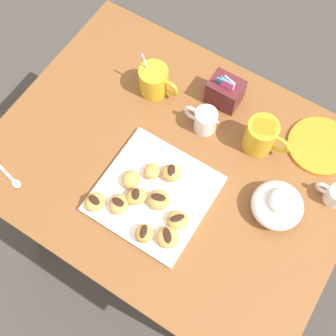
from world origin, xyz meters
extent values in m
plane|color=#423D38|center=(0.00, 0.00, 0.00)|extent=(8.00, 8.00, 0.00)
cube|color=brown|center=(0.00, 0.00, 0.71)|extent=(0.94, 0.72, 0.04)
cube|color=brown|center=(-0.41, -0.30, 0.34)|extent=(0.07, 0.07, 0.69)
cube|color=brown|center=(-0.41, 0.30, 0.34)|extent=(0.07, 0.07, 0.69)
cube|color=brown|center=(0.41, 0.30, 0.34)|extent=(0.07, 0.07, 0.69)
cube|color=white|center=(0.01, -0.11, 0.73)|extent=(0.27, 0.27, 0.02)
cylinder|color=gold|center=(-0.16, 0.16, 0.77)|extent=(0.08, 0.08, 0.09)
torus|color=gold|center=(-0.11, 0.16, 0.77)|extent=(0.06, 0.01, 0.06)
cylinder|color=#331E11|center=(-0.16, 0.16, 0.81)|extent=(0.07, 0.07, 0.01)
cylinder|color=silver|center=(-0.18, 0.16, 0.80)|extent=(0.04, 0.01, 0.11)
cylinder|color=gold|center=(0.16, 0.16, 0.78)|extent=(0.08, 0.08, 0.10)
torus|color=gold|center=(0.21, 0.16, 0.78)|extent=(0.06, 0.01, 0.06)
cylinder|color=#331E11|center=(0.16, 0.16, 0.82)|extent=(0.07, 0.07, 0.01)
cylinder|color=white|center=(0.02, 0.13, 0.76)|extent=(0.06, 0.06, 0.07)
cone|color=white|center=(0.05, 0.13, 0.79)|extent=(0.02, 0.02, 0.02)
torus|color=white|center=(-0.02, 0.13, 0.77)|extent=(0.05, 0.01, 0.05)
cylinder|color=white|center=(0.02, 0.13, 0.79)|extent=(0.05, 0.05, 0.01)
cube|color=#561E23|center=(0.02, 0.23, 0.77)|extent=(0.09, 0.07, 0.08)
cube|color=#2D84D1|center=(0.01, 0.22, 0.82)|extent=(0.04, 0.01, 0.03)
cube|color=#2D84D1|center=(0.02, 0.22, 0.82)|extent=(0.04, 0.01, 0.03)
cube|color=white|center=(0.03, 0.23, 0.82)|extent=(0.04, 0.01, 0.03)
cube|color=#EA4C93|center=(0.02, 0.22, 0.82)|extent=(0.04, 0.01, 0.03)
ellipsoid|color=white|center=(0.28, 0.02, 0.76)|extent=(0.13, 0.13, 0.07)
sphere|color=silver|center=(0.28, 0.02, 0.79)|extent=(0.07, 0.07, 0.07)
ellipsoid|color=green|center=(0.30, 0.02, 0.81)|extent=(0.03, 0.03, 0.01)
cylinder|color=white|center=(0.40, 0.12, 0.75)|extent=(0.05, 0.05, 0.05)
torus|color=white|center=(0.36, 0.12, 0.76)|extent=(0.04, 0.01, 0.04)
cylinder|color=orange|center=(0.31, 0.24, 0.73)|extent=(0.17, 0.17, 0.01)
ellipsoid|color=silver|center=(-0.30, -0.27, 0.73)|extent=(0.03, 0.02, 0.01)
ellipsoid|color=#D19347|center=(-0.06, -0.11, 0.76)|extent=(0.05, 0.06, 0.03)
ellipsoid|color=#D19347|center=(-0.02, -0.07, 0.76)|extent=(0.04, 0.04, 0.03)
ellipsoid|color=#D19347|center=(-0.02, -0.14, 0.76)|extent=(0.07, 0.07, 0.04)
ellipsoid|color=black|center=(-0.02, -0.14, 0.78)|extent=(0.03, 0.04, 0.00)
ellipsoid|color=#D19347|center=(0.10, -0.14, 0.76)|extent=(0.06, 0.06, 0.03)
ellipsoid|color=black|center=(0.10, -0.14, 0.77)|extent=(0.04, 0.04, 0.00)
ellipsoid|color=#D19347|center=(0.05, -0.21, 0.76)|extent=(0.06, 0.06, 0.04)
ellipsoid|color=black|center=(0.05, -0.21, 0.78)|extent=(0.03, 0.04, 0.00)
ellipsoid|color=#D19347|center=(0.02, -0.04, 0.76)|extent=(0.06, 0.05, 0.04)
ellipsoid|color=black|center=(0.02, -0.04, 0.78)|extent=(0.03, 0.04, 0.00)
ellipsoid|color=#D19347|center=(0.03, -0.12, 0.76)|extent=(0.07, 0.07, 0.03)
ellipsoid|color=black|center=(0.03, -0.12, 0.78)|extent=(0.04, 0.03, 0.00)
ellipsoid|color=#D19347|center=(-0.04, -0.18, 0.76)|extent=(0.06, 0.07, 0.03)
ellipsoid|color=black|center=(-0.04, -0.18, 0.77)|extent=(0.03, 0.02, 0.00)
ellipsoid|color=#D19347|center=(0.10, -0.19, 0.76)|extent=(0.08, 0.07, 0.03)
ellipsoid|color=black|center=(0.10, -0.19, 0.77)|extent=(0.04, 0.04, 0.00)
ellipsoid|color=#D19347|center=(-0.10, -0.21, 0.76)|extent=(0.06, 0.06, 0.03)
ellipsoid|color=black|center=(-0.10, -0.21, 0.77)|extent=(0.04, 0.02, 0.00)
camera|label=1|loc=(0.24, -0.40, 1.75)|focal=45.87mm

